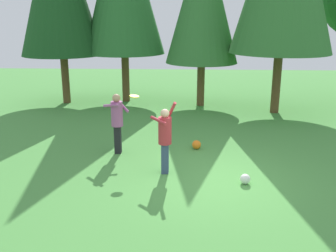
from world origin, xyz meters
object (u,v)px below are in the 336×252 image
(person_thrower, at_px, (165,135))
(ball_white, at_px, (245,179))
(person_catcher, at_px, (117,118))
(frisbee, at_px, (134,96))
(ball_orange, at_px, (196,145))

(person_thrower, xyz_separation_m, ball_white, (1.99, -0.60, -0.90))
(person_catcher, bearing_deg, person_thrower, -8.45)
(person_thrower, distance_m, ball_white, 2.26)
(person_thrower, xyz_separation_m, frisbee, (-0.90, 1.02, 0.79))
(frisbee, distance_m, ball_orange, 2.58)
(person_catcher, distance_m, frisbee, 1.03)
(person_thrower, height_order, ball_orange, person_thrower)
(ball_orange, relative_size, ball_white, 1.10)
(ball_orange, bearing_deg, person_thrower, -114.77)
(ball_white, bearing_deg, person_catcher, 149.54)
(ball_white, bearing_deg, person_thrower, 163.17)
(person_catcher, distance_m, ball_white, 4.12)
(frisbee, bearing_deg, ball_orange, 26.03)
(person_catcher, relative_size, frisbee, 4.69)
(ball_orange, bearing_deg, ball_white, -65.73)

